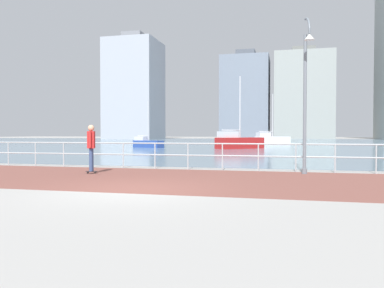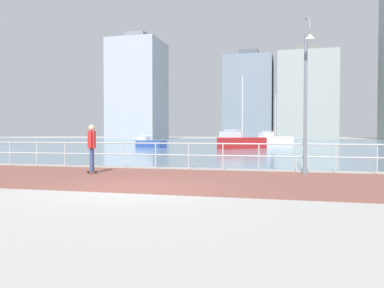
% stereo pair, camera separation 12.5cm
% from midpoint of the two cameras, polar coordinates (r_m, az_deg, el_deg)
% --- Properties ---
extents(ground, '(220.00, 220.00, 0.00)m').
position_cam_midpoint_polar(ground, '(49.48, 9.02, -0.12)').
color(ground, '#ADAAA5').
extents(brick_paving, '(28.00, 6.35, 0.01)m').
position_cam_midpoint_polar(brick_paving, '(12.60, -4.42, -5.08)').
color(brick_paving, brown).
rests_on(brick_paving, ground).
extents(harbor_water, '(180.00, 88.00, 0.00)m').
position_cam_midpoint_polar(harbor_water, '(60.22, 9.82, 0.18)').
color(harbor_water, '#6B899E').
rests_on(harbor_water, ground).
extents(waterfront_railing, '(25.25, 0.06, 1.08)m').
position_cam_midpoint_polar(waterfront_railing, '(15.58, -0.83, -1.05)').
color(waterfront_railing, '#B2BCC1').
rests_on(waterfront_railing, ground).
extents(lamppost, '(0.38, 0.81, 5.58)m').
position_cam_midpoint_polar(lamppost, '(14.43, 16.20, 7.98)').
color(lamppost, slate).
rests_on(lamppost, ground).
extents(skateboarder, '(0.41, 0.55, 1.77)m').
position_cam_midpoint_polar(skateboarder, '(14.52, -14.85, -0.03)').
color(skateboarder, black).
rests_on(skateboarder, ground).
extents(sailboat_red, '(4.74, 4.02, 6.72)m').
position_cam_midpoint_polar(sailboat_red, '(52.78, 11.54, 0.67)').
color(sailboat_red, white).
rests_on(sailboat_red, ground).
extents(sailboat_teal, '(3.52, 2.29, 4.75)m').
position_cam_midpoint_polar(sailboat_teal, '(39.95, -6.68, 0.13)').
color(sailboat_teal, '#284799').
rests_on(sailboat_teal, ground).
extents(sailboat_navy, '(4.47, 4.63, 6.91)m').
position_cam_midpoint_polar(sailboat_navy, '(37.20, 6.75, 0.34)').
color(sailboat_navy, '#B21E1E').
rests_on(sailboat_navy, ground).
extents(tower_brick, '(13.30, 13.38, 25.01)m').
position_cam_midpoint_polar(tower_brick, '(112.82, 7.87, 6.77)').
color(tower_brick, slate).
rests_on(tower_brick, ground).
extents(tower_beige, '(12.55, 12.77, 26.85)m').
position_cam_midpoint_polar(tower_beige, '(100.81, -8.51, 7.91)').
color(tower_beige, '#A3A8B2').
rests_on(tower_beige, ground).
extents(tower_slate, '(15.38, 17.56, 25.05)m').
position_cam_midpoint_polar(tower_slate, '(112.92, 15.97, 6.73)').
color(tower_slate, '#939993').
rests_on(tower_slate, ground).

